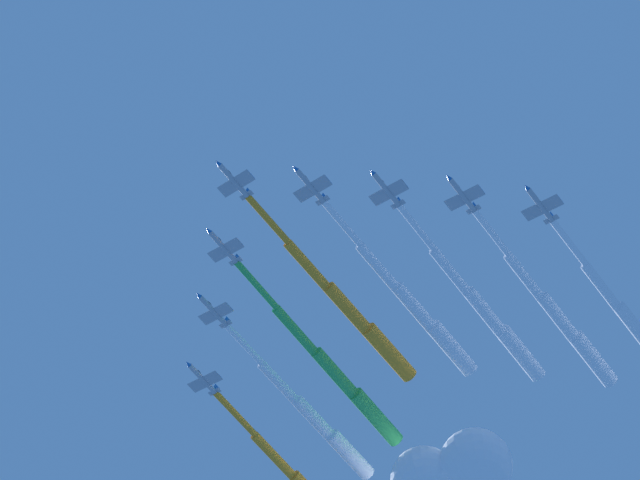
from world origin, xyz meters
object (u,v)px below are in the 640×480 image
object	(u,v)px
jet_port_inner	(417,310)
jet_port_outer	(561,320)
jet_port_mid	(488,314)
jet_trail_port	(637,329)
jet_starboard_inner	(339,377)
jet_starboard_mid	(316,420)
jet_lead	(351,312)

from	to	relation	value
jet_port_inner	jet_port_outer	distance (m)	30.58
jet_port_mid	jet_port_outer	size ratio (longest dim) A/B	0.99
jet_port_outer	jet_trail_port	distance (m)	15.71
jet_starboard_inner	jet_port_outer	distance (m)	48.77
jet_port_inner	jet_starboard_inner	world-z (taller)	jet_starboard_inner
jet_starboard_mid	jet_port_outer	bearing A→B (deg)	26.87
jet_port_mid	jet_port_inner	bearing A→B (deg)	-121.17
jet_lead	jet_starboard_inner	distance (m)	16.63
jet_lead	jet_port_outer	world-z (taller)	jet_port_outer
jet_starboard_inner	jet_port_outer	world-z (taller)	jet_starboard_inner
jet_lead	jet_port_inner	distance (m)	13.75
jet_port_mid	jet_port_outer	xyz separation A→B (m)	(8.25, 13.21, -0.17)
jet_port_inner	jet_port_mid	xyz separation A→B (m)	(7.76, 12.84, 0.59)
jet_port_inner	jet_port_outer	world-z (taller)	jet_port_outer
jet_lead	jet_port_mid	size ratio (longest dim) A/B	1.05
jet_port_inner	jet_port_outer	xyz separation A→B (m)	(16.01, 26.05, 0.42)
jet_lead	jet_starboard_mid	bearing A→B (deg)	158.12
jet_port_inner	jet_starboard_inner	bearing A→B (deg)	-173.10
jet_port_outer	jet_trail_port	xyz separation A→B (m)	(8.60, 12.89, -2.57)
jet_starboard_inner	jet_port_mid	distance (m)	34.78
jet_starboard_inner	jet_port_mid	size ratio (longest dim) A/B	1.08
jet_port_mid	jet_port_outer	distance (m)	15.57
jet_port_outer	jet_port_inner	bearing A→B (deg)	-121.58
jet_port_inner	jet_trail_port	size ratio (longest dim) A/B	0.99
jet_starboard_inner	jet_trail_port	bearing A→B (deg)	41.08
jet_port_outer	jet_lead	bearing A→B (deg)	-123.90
jet_lead	jet_starboard_inner	size ratio (longest dim) A/B	0.98
jet_starboard_mid	jet_trail_port	bearing A→B (deg)	32.98
jet_starboard_mid	jet_port_inner	bearing A→B (deg)	-0.06
jet_lead	jet_starboard_mid	size ratio (longest dim) A/B	1.08
jet_port_inner	jet_port_mid	world-z (taller)	jet_port_mid
jet_starboard_mid	jet_trail_port	distance (m)	71.54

